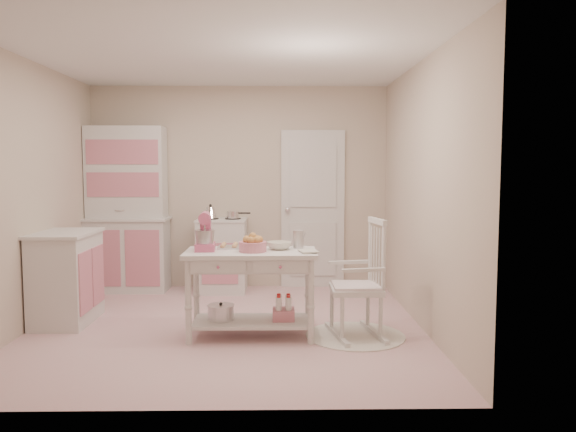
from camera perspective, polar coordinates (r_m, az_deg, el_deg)
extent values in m
plane|color=pink|center=(5.65, -6.19, -11.13)|extent=(3.80, 3.80, 0.00)
cube|color=white|center=(5.52, -6.45, 15.76)|extent=(3.80, 3.80, 0.04)
cube|color=#C1AF9D|center=(7.33, -4.92, 2.90)|extent=(3.80, 0.04, 2.60)
cube|color=#C1AF9D|center=(3.55, -9.18, 0.64)|extent=(3.80, 0.04, 2.60)
cube|color=#C1AF9D|center=(5.92, -24.95, 1.96)|extent=(0.04, 3.80, 2.60)
cube|color=#C1AF9D|center=(5.59, 13.50, 2.13)|extent=(0.04, 3.80, 2.60)
cube|color=silver|center=(7.31, 2.53, 0.71)|extent=(0.82, 0.05, 2.04)
cube|color=silver|center=(7.34, -16.08, 0.69)|extent=(1.06, 0.50, 2.08)
cube|color=silver|center=(7.14, -6.70, -3.95)|extent=(0.62, 0.57, 0.92)
cube|color=silver|center=(6.09, -21.59, -5.82)|extent=(0.54, 0.84, 0.92)
cylinder|color=white|center=(5.36, 6.85, -11.97)|extent=(0.92, 0.92, 0.01)
cube|color=silver|center=(5.22, 6.92, -6.25)|extent=(0.60, 0.80, 1.10)
cube|color=silver|center=(5.23, -3.77, -7.88)|extent=(1.20, 0.60, 0.80)
cube|color=#D05882|center=(5.20, -8.43, -1.64)|extent=(0.22, 0.29, 0.34)
cube|color=silver|center=(5.35, -5.31, -3.17)|extent=(0.34, 0.24, 0.02)
cylinder|color=#CF778A|center=(5.10, -3.60, -3.13)|extent=(0.25, 0.25, 0.09)
imported|color=silver|center=(5.23, -0.90, -3.03)|extent=(0.23, 0.23, 0.07)
cylinder|color=silver|center=(5.30, 1.04, -2.38)|extent=(0.10, 0.10, 0.17)
imported|color=silver|center=(5.04, 1.26, -3.64)|extent=(0.19, 0.23, 0.02)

